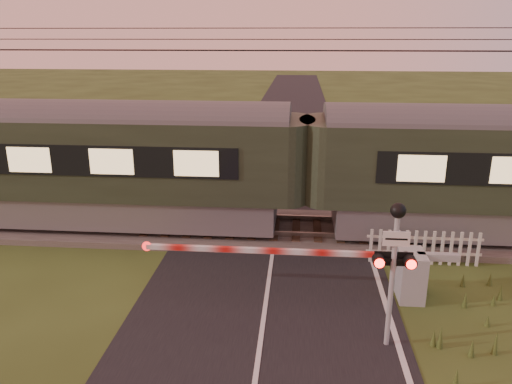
# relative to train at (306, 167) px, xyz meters

# --- Properties ---
(ground) EXTENTS (160.00, 160.00, 0.00)m
(ground) POSITION_rel_train_xyz_m (-0.89, -6.50, -2.15)
(ground) COLOR #303D17
(ground) RESTS_ON ground
(road) EXTENTS (6.00, 140.00, 0.03)m
(road) POSITION_rel_train_xyz_m (-0.87, -6.73, -2.14)
(road) COLOR black
(road) RESTS_ON ground
(track_bed) EXTENTS (140.00, 3.40, 0.39)m
(track_bed) POSITION_rel_train_xyz_m (-0.89, 0.00, -2.08)
(track_bed) COLOR #47423D
(track_bed) RESTS_ON ground
(overhead_wires) EXTENTS (120.00, 0.62, 0.62)m
(overhead_wires) POSITION_rel_train_xyz_m (-0.89, 0.00, 3.58)
(overhead_wires) COLOR black
(overhead_wires) RESTS_ON ground
(train) EXTENTS (40.01, 2.76, 3.72)m
(train) POSITION_rel_train_xyz_m (0.00, 0.00, 0.00)
(train) COLOR slate
(train) RESTS_ON ground
(boom_gate) EXTENTS (7.42, 0.89, 1.18)m
(boom_gate) POSITION_rel_train_xyz_m (2.09, -3.75, -1.50)
(boom_gate) COLOR gray
(boom_gate) RESTS_ON ground
(crossing_signal) EXTENTS (0.76, 0.34, 3.00)m
(crossing_signal) POSITION_rel_train_xyz_m (1.63, -5.73, -0.08)
(crossing_signal) COLOR gray
(crossing_signal) RESTS_ON ground
(picket_fence) EXTENTS (3.05, 0.08, 0.96)m
(picket_fence) POSITION_rel_train_xyz_m (3.19, -1.89, -1.66)
(picket_fence) COLOR silver
(picket_fence) RESTS_ON ground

